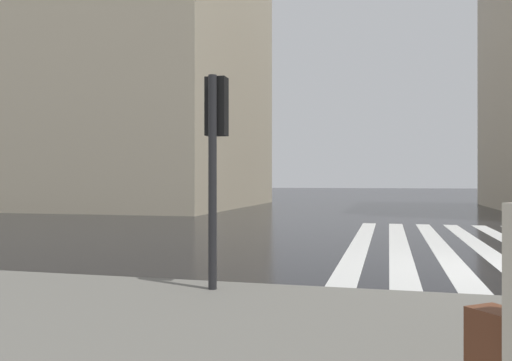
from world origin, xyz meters
TOP-DOWN VIEW (x-y plane):
  - ground_plane at (0.00, 0.00)m, footprint 220.00×220.00m
  - zebra_crossing at (4.00, -0.12)m, footprint 13.00×6.50m
  - haussmann_block_mid at (20.89, 24.06)m, footprint 16.77×26.08m
  - traffic_signal_post at (-3.45, 4.57)m, footprint 0.44×0.30m

SIDE VIEW (x-z plane):
  - ground_plane at x=0.00m, z-range 0.00..0.00m
  - zebra_crossing at x=4.00m, z-range 0.00..0.01m
  - traffic_signal_post at x=-3.45m, z-range 0.83..3.87m
  - haussmann_block_mid at x=20.89m, z-range -0.22..21.19m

